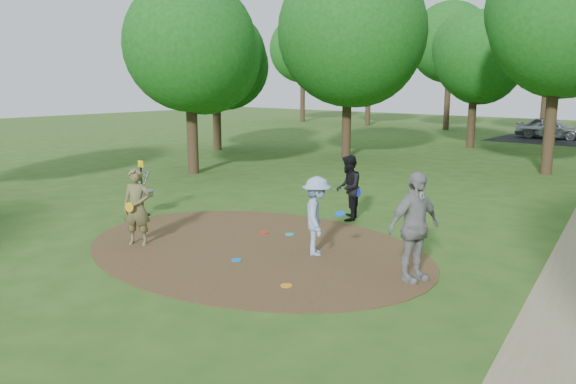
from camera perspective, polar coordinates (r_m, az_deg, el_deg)
The scene contains 13 objects.
ground at distance 12.63m, azimuth -3.51°, elevation -5.72°, with size 100.00×100.00×0.00m, color #2D5119.
dirt_clearing at distance 12.62m, azimuth -3.51°, elevation -5.67°, with size 8.40×8.40×0.02m, color #47301C.
player_observer_with_disc at distance 13.09m, azimuth -15.11°, elevation -1.50°, with size 0.77×0.70×1.76m.
player_throwing_with_disc at distance 11.96m, azimuth 2.95°, elevation -2.46°, with size 1.33×1.25×1.70m.
player_walking_with_disc at distance 15.04m, azimuth 6.14°, elevation 0.42°, with size 0.98×1.06×1.75m.
player_waiting_with_disc at distance 10.58m, azimuth 12.69°, elevation -3.50°, with size 0.85×1.31×2.07m.
disc_ground_cyan at distance 13.61m, azimuth 0.17°, elevation -4.31°, with size 0.22×0.22×0.02m, color #19AACD.
disc_ground_blue at distance 11.76m, azimuth -5.25°, elevation -6.89°, with size 0.22×0.22×0.02m, color #0D81DD.
disc_ground_red at distance 13.77m, azimuth -2.50°, elevation -4.14°, with size 0.22×0.22×0.02m, color red.
car_left at distance 40.15m, azimuth 25.09°, elevation 5.92°, with size 1.66×4.12×1.40m, color #9A9CA1.
disc_ground_orange at distance 10.31m, azimuth -0.15°, elevation -9.49°, with size 0.22×0.22×0.02m, color orange.
disc_golf_basket at distance 15.95m, azimuth -14.64°, elevation 0.74°, with size 0.63×0.63×1.54m.
tree_ring at distance 19.61m, azimuth 20.35°, elevation 15.53°, with size 37.12×46.28×9.87m.
Camera 1 is at (8.32, -8.76, 3.67)m, focal length 35.00 mm.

